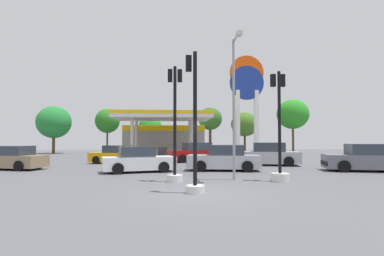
{
  "coord_description": "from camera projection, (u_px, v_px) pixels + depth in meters",
  "views": [
    {
      "loc": [
        -0.91,
        -10.27,
        1.87
      ],
      "look_at": [
        0.89,
        16.05,
        2.9
      ],
      "focal_mm": 27.85,
      "sensor_mm": 36.0,
      "label": 1
    }
  ],
  "objects": [
    {
      "name": "ground_plane",
      "position": [
        198.0,
        194.0,
        10.23
      ],
      "size": [
        90.0,
        90.0,
        0.0
      ],
      "primitive_type": "plane",
      "color": "#56565B",
      "rests_on": "ground"
    },
    {
      "name": "gas_station",
      "position": [
        164.0,
        137.0,
        35.88
      ],
      "size": [
        9.63,
        13.48,
        4.58
      ],
      "color": "#ADA89E",
      "rests_on": "ground"
    },
    {
      "name": "station_pole_sign",
      "position": [
        247.0,
        94.0,
        31.06
      ],
      "size": [
        3.58,
        0.56,
        10.68
      ],
      "color": "white",
      "rests_on": "ground"
    },
    {
      "name": "car_0",
      "position": [
        267.0,
        155.0,
        21.76
      ],
      "size": [
        4.95,
        2.99,
        1.66
      ],
      "color": "black",
      "rests_on": "ground"
    },
    {
      "name": "car_1",
      "position": [
        12.0,
        159.0,
        18.64
      ],
      "size": [
        4.43,
        2.68,
        1.48
      ],
      "color": "black",
      "rests_on": "ground"
    },
    {
      "name": "car_2",
      "position": [
        116.0,
        155.0,
        23.34
      ],
      "size": [
        4.27,
        2.72,
        1.42
      ],
      "color": "black",
      "rests_on": "ground"
    },
    {
      "name": "car_3",
      "position": [
        224.0,
        159.0,
        18.01
      ],
      "size": [
        4.56,
        2.49,
        1.55
      ],
      "color": "black",
      "rests_on": "ground"
    },
    {
      "name": "car_4",
      "position": [
        195.0,
        153.0,
        25.16
      ],
      "size": [
        4.86,
        3.0,
        1.62
      ],
      "color": "black",
      "rests_on": "ground"
    },
    {
      "name": "car_5",
      "position": [
        365.0,
        159.0,
        17.63
      ],
      "size": [
        4.84,
        3.0,
        1.62
      ],
      "color": "black",
      "rests_on": "ground"
    },
    {
      "name": "car_6",
      "position": [
        139.0,
        160.0,
        17.2
      ],
      "size": [
        4.39,
        2.72,
        1.46
      ],
      "color": "black",
      "rests_on": "ground"
    },
    {
      "name": "traffic_signal_0",
      "position": [
        175.0,
        139.0,
        13.29
      ],
      "size": [
        0.71,
        0.71,
        5.16
      ],
      "color": "silver",
      "rests_on": "ground"
    },
    {
      "name": "traffic_signal_1",
      "position": [
        279.0,
        148.0,
        13.41
      ],
      "size": [
        0.81,
        0.81,
        4.97
      ],
      "color": "silver",
      "rests_on": "ground"
    },
    {
      "name": "traffic_signal_2",
      "position": [
        194.0,
        145.0,
        10.49
      ],
      "size": [
        0.67,
        0.69,
        5.0
      ],
      "color": "silver",
      "rests_on": "ground"
    },
    {
      "name": "tree_0",
      "position": [
        54.0,
        122.0,
        40.04
      ],
      "size": [
        4.48,
        4.48,
        6.38
      ],
      "color": "brown",
      "rests_on": "ground"
    },
    {
      "name": "tree_1",
      "position": [
        107.0,
        121.0,
        41.88
      ],
      "size": [
        3.39,
        3.39,
        6.25
      ],
      "color": "brown",
      "rests_on": "ground"
    },
    {
      "name": "tree_2",
      "position": [
        150.0,
        126.0,
        41.64
      ],
      "size": [
        3.17,
        3.17,
        5.17
      ],
      "color": "brown",
      "rests_on": "ground"
    },
    {
      "name": "tree_3",
      "position": [
        210.0,
        119.0,
        41.31
      ],
      "size": [
        3.3,
        3.3,
        6.34
      ],
      "color": "brown",
      "rests_on": "ground"
    },
    {
      "name": "tree_4",
      "position": [
        245.0,
        124.0,
        42.5
      ],
      "size": [
        3.89,
        3.89,
        5.8
      ],
      "color": "brown",
      "rests_on": "ground"
    },
    {
      "name": "tree_5",
      "position": [
        293.0,
        114.0,
        43.37
      ],
      "size": [
        4.58,
        4.58,
        7.75
      ],
      "color": "brown",
      "rests_on": "ground"
    },
    {
      "name": "corner_streetlamp",
      "position": [
        235.0,
        94.0,
        13.83
      ],
      "size": [
        0.24,
        1.48,
        6.63
      ],
      "color": "gray",
      "rests_on": "ground"
    }
  ]
}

